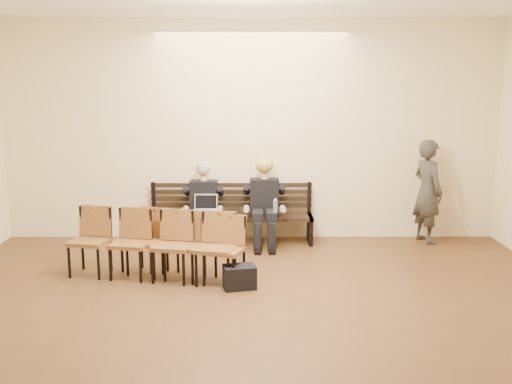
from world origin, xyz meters
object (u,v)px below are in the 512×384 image
seated_man (203,205)px  chair_row_back (151,245)px  bag (240,277)px  chair_row_front (185,246)px  water_bottle (275,215)px  laptop (205,212)px  bench (231,229)px  passerby (428,184)px  seated_woman (264,204)px

seated_man → chair_row_back: seated_man is taller
bag → chair_row_back: chair_row_back is taller
bag → chair_row_front: 0.86m
seated_man → chair_row_front: bearing=-94.0°
water_bottle → chair_row_back: (-1.66, -1.29, -0.11)m
laptop → chair_row_front: 1.37m
chair_row_front → bench: bearing=93.1°
laptop → passerby: 3.55m
seated_woman → chair_row_front: size_ratio=0.83×
water_bottle → laptop: bearing=176.4°
water_bottle → bag: (-0.50, -1.64, -0.41)m
passerby → seated_man: bearing=71.3°
laptop → seated_man: bearing=101.0°
chair_row_front → seated_woman: bearing=76.7°
passerby → chair_row_front: passerby is taller
bench → chair_row_back: chair_row_back is taller
seated_man → water_bottle: (1.11, -0.30, -0.08)m
water_bottle → chair_row_front: 1.78m
laptop → passerby: (3.51, 0.40, 0.37)m
seated_woman → passerby: size_ratio=0.69×
laptop → passerby: passerby is taller
bench → laptop: size_ratio=7.26×
laptop → water_bottle: laptop is taller
bench → seated_woman: bearing=-12.8°
laptop → chair_row_front: (-0.16, -1.35, -0.14)m
seated_man → passerby: bearing=2.7°
seated_woman → water_bottle: seated_woman is taller
seated_man → chair_row_front: (-0.11, -1.58, -0.20)m
seated_woman → seated_man: bearing=180.0°
laptop → bag: laptop is taller
chair_row_front → chair_row_back: (-0.43, -0.00, 0.01)m
bench → bag: 2.07m
chair_row_front → chair_row_back: chair_row_back is taller
seated_woman → water_bottle: size_ratio=5.98×
water_bottle → passerby: 2.51m
bench → passerby: 3.21m
bench → laptop: laptop is taller
seated_woman → chair_row_back: seated_woman is taller
seated_woman → passerby: bearing=3.7°
passerby → chair_row_back: 4.48m
bag → seated_woman: bearing=80.0°
seated_man → chair_row_back: bearing=-108.9°
water_bottle → chair_row_back: size_ratio=0.10×
laptop → chair_row_back: (-0.59, -1.36, -0.13)m
seated_woman → passerby: passerby is taller
chair_row_front → bag: bearing=-5.8°
water_bottle → chair_row_front: size_ratio=0.14×
passerby → chair_row_back: size_ratio=0.86×
seated_woman → bag: bearing=-100.0°
bench → chair_row_front: chair_row_front is taller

